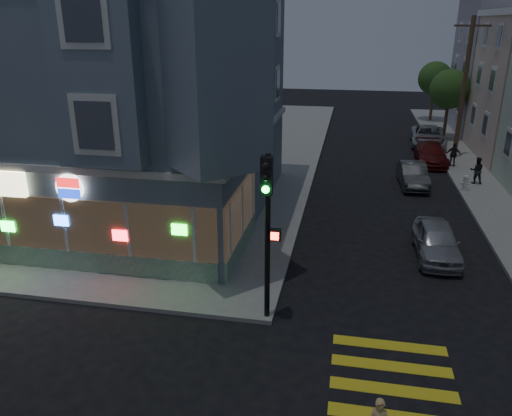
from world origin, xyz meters
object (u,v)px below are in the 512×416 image
(pedestrian_a, at_px, (477,170))
(fire_hydrant, at_px, (466,182))
(parked_car_c, at_px, (431,154))
(parked_car_d, at_px, (428,136))
(parked_car_a, at_px, (437,241))
(traffic_signal, at_px, (268,212))
(street_tree_far, at_px, (435,78))
(parked_car_b, at_px, (413,175))
(street_tree_near, at_px, (450,89))
(pedestrian_b, at_px, (454,155))
(utility_pole, at_px, (464,87))

(pedestrian_a, xyz_separation_m, fire_hydrant, (-0.82, -1.44, -0.31))
(pedestrian_a, distance_m, fire_hydrant, 1.69)
(parked_car_c, relative_size, parked_car_d, 0.87)
(parked_car_a, xyz_separation_m, fire_hydrant, (2.70, 8.57, -0.07))
(parked_car_d, bearing_deg, parked_car_a, -92.29)
(traffic_signal, distance_m, fire_hydrant, 16.98)
(street_tree_far, height_order, parked_car_b, street_tree_far)
(parked_car_a, height_order, traffic_signal, traffic_signal)
(street_tree_far, bearing_deg, parked_car_c, -97.15)
(street_tree_near, height_order, fire_hydrant, street_tree_near)
(street_tree_near, xyz_separation_m, pedestrian_a, (-0.08, -12.00, -3.03))
(parked_car_a, xyz_separation_m, parked_car_b, (0.00, 9.31, -0.02))
(parked_car_d, bearing_deg, traffic_signal, -103.36)
(pedestrian_b, xyz_separation_m, parked_car_b, (-2.87, -4.25, -0.24))
(utility_pole, relative_size, pedestrian_a, 5.93)
(parked_car_d, bearing_deg, street_tree_near, 60.69)
(fire_hydrant, bearing_deg, utility_pole, 84.62)
(street_tree_near, bearing_deg, parked_car_b, -105.82)
(parked_car_a, height_order, parked_car_c, parked_car_a)
(traffic_signal, relative_size, fire_hydrant, 6.04)
(utility_pole, relative_size, parked_car_c, 1.97)
(parked_car_a, relative_size, traffic_signal, 0.77)
(parked_car_b, xyz_separation_m, parked_car_c, (1.66, 5.20, 0.01))
(utility_pole, bearing_deg, pedestrian_a, -88.86)
(utility_pole, bearing_deg, parked_car_d, 109.36)
(utility_pole, bearing_deg, parked_car_c, -139.28)
(parked_car_c, bearing_deg, pedestrian_b, -37.51)
(street_tree_near, xyz_separation_m, parked_car_b, (-3.60, -12.70, -3.28))
(parked_car_a, distance_m, parked_car_c, 14.60)
(pedestrian_b, height_order, fire_hydrant, pedestrian_b)
(street_tree_far, distance_m, pedestrian_b, 16.75)
(parked_car_c, bearing_deg, parked_car_b, -107.04)
(utility_pole, distance_m, parked_car_a, 16.88)
(traffic_signal, bearing_deg, fire_hydrant, 56.93)
(parked_car_d, height_order, traffic_signal, traffic_signal)
(pedestrian_b, xyz_separation_m, parked_car_d, (-0.77, 6.15, -0.17))
(parked_car_b, xyz_separation_m, traffic_signal, (-5.78, -15.13, 3.00))
(parked_car_a, height_order, fire_hydrant, parked_car_a)
(traffic_signal, xyz_separation_m, fire_hydrant, (8.48, 14.39, -3.06))
(utility_pole, relative_size, parked_car_b, 2.27)
(pedestrian_a, distance_m, parked_car_b, 3.60)
(parked_car_a, bearing_deg, utility_pole, 77.42)
(parked_car_b, distance_m, parked_car_c, 5.46)
(pedestrian_b, distance_m, fire_hydrant, 5.00)
(street_tree_near, distance_m, street_tree_far, 8.00)
(parked_car_c, relative_size, traffic_signal, 0.88)
(utility_pole, relative_size, street_tree_near, 1.70)
(street_tree_near, bearing_deg, parked_car_c, -104.53)
(traffic_signal, bearing_deg, pedestrian_a, 57.01)
(parked_car_b, bearing_deg, parked_car_a, -92.95)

